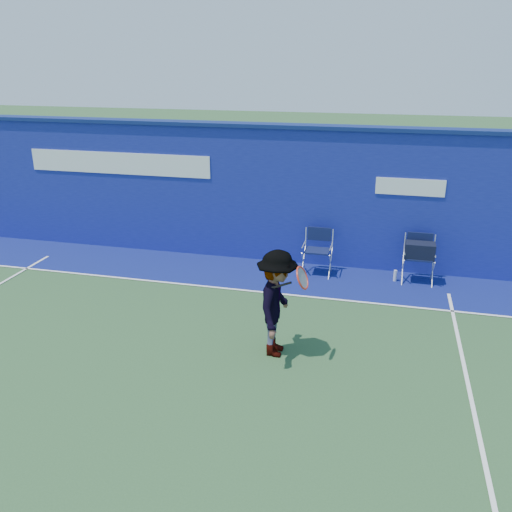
% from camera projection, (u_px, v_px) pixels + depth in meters
% --- Properties ---
extents(ground, '(80.00, 80.00, 0.00)m').
position_uv_depth(ground, '(156.00, 372.00, 8.11)').
color(ground, '#2B4E2A').
rests_on(ground, ground).
extents(stadium_wall, '(24.00, 0.50, 3.08)m').
position_uv_depth(stadium_wall, '(245.00, 192.00, 12.31)').
color(stadium_wall, navy).
rests_on(stadium_wall, ground).
extents(out_of_bounds_strip, '(24.00, 1.80, 0.01)m').
position_uv_depth(out_of_bounds_strip, '(232.00, 272.00, 11.84)').
color(out_of_bounds_strip, navy).
rests_on(out_of_bounds_strip, ground).
extents(court_lines, '(24.00, 12.00, 0.01)m').
position_uv_depth(court_lines, '(172.00, 351.00, 8.65)').
color(court_lines, white).
rests_on(court_lines, out_of_bounds_strip).
extents(directors_chair_left, '(0.58, 0.52, 0.98)m').
position_uv_depth(directors_chair_left, '(317.00, 260.00, 11.68)').
color(directors_chair_left, silver).
rests_on(directors_chair_left, ground).
extents(directors_chair_right, '(0.60, 0.54, 1.00)m').
position_uv_depth(directors_chair_right, '(418.00, 263.00, 11.21)').
color(directors_chair_right, silver).
rests_on(directors_chair_right, ground).
extents(water_bottle, '(0.07, 0.07, 0.24)m').
position_uv_depth(water_bottle, '(395.00, 276.00, 11.34)').
color(water_bottle, silver).
rests_on(water_bottle, ground).
extents(tennis_player, '(0.83, 1.11, 1.72)m').
position_uv_depth(tennis_player, '(277.00, 304.00, 8.35)').
color(tennis_player, '#EA4738').
rests_on(tennis_player, ground).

